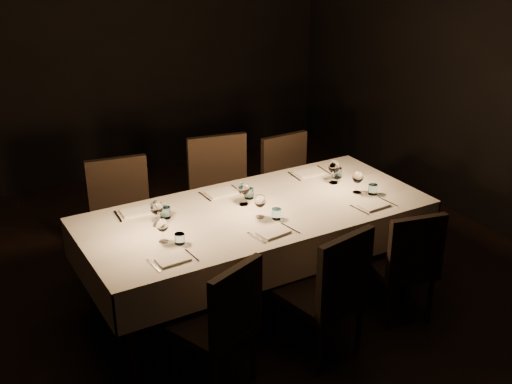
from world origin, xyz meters
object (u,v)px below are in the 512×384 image
chair_far_left (123,216)px  chair_far_right (291,184)px  chair_near_right (407,261)px  chair_near_center (330,289)px  chair_near_left (224,320)px  dining_table (256,219)px  chair_far_center (222,195)px

chair_far_left → chair_far_right: 1.52m
chair_near_right → chair_near_center: bearing=18.9°
chair_near_left → chair_near_right: bearing=159.2°
chair_near_right → chair_far_right: size_ratio=0.92×
chair_near_left → chair_near_center: chair_near_center is taller
chair_near_left → chair_far_left: chair_far_left is taller
chair_far_right → chair_near_center: bearing=-116.1°
chair_far_left → dining_table: bearing=-38.7°
chair_near_center → chair_far_right: (0.72, 1.58, -0.00)m
dining_table → chair_near_left: (-0.66, -0.75, -0.19)m
chair_near_right → chair_far_center: chair_far_center is taller
chair_near_right → chair_far_left: (-1.53, 1.57, 0.06)m
chair_near_center → dining_table: bearing=-95.5°
chair_near_center → chair_near_right: 0.73m
chair_near_center → chair_near_right: chair_near_center is taller
chair_far_right → chair_near_right: bearing=-91.4°
chair_near_right → chair_far_left: size_ratio=0.88×
dining_table → chair_near_left: chair_near_left is taller
chair_far_right → chair_near_left: bearing=-135.6°
chair_near_left → chair_far_right: 2.08m
dining_table → chair_far_right: chair_far_right is taller
chair_far_center → chair_far_right: size_ratio=1.11×
dining_table → chair_near_right: bearing=-43.3°
chair_far_center → chair_far_right: (0.68, 0.00, -0.05)m
chair_far_left → chair_far_center: chair_far_center is taller
dining_table → chair_far_left: 1.11m
dining_table → chair_far_center: 0.76m
dining_table → chair_near_center: bearing=-85.2°
chair_far_left → chair_near_center: bearing=-54.5°
chair_near_right → chair_far_center: size_ratio=0.83×
chair_far_center → chair_near_left: bearing=-106.1°
chair_far_left → chair_far_center: (0.84, -0.08, 0.03)m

